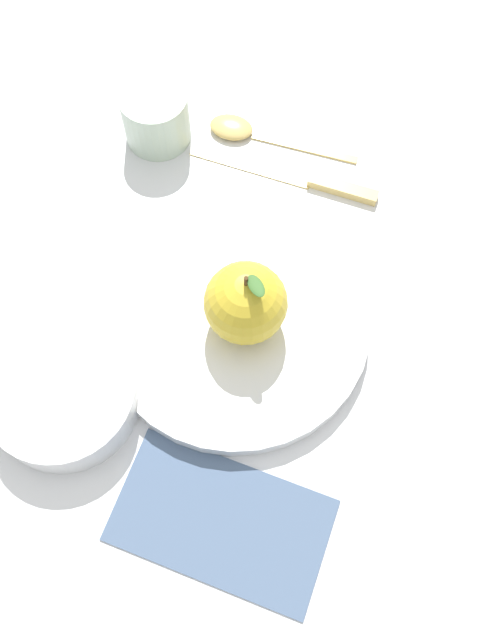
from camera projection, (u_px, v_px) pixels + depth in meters
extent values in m
plane|color=silver|center=(254.00, 303.00, 0.65)|extent=(2.40, 2.40, 0.00)
cylinder|color=white|center=(240.00, 324.00, 0.63)|extent=(0.25, 0.25, 0.02)
torus|color=white|center=(240.00, 322.00, 0.63)|extent=(0.25, 0.25, 0.01)
sphere|color=gold|center=(246.00, 303.00, 0.59)|extent=(0.08, 0.08, 0.08)
cylinder|color=#4C3319|center=(246.00, 282.00, 0.55)|extent=(0.00, 0.00, 0.01)
ellipsoid|color=#386628|center=(256.00, 286.00, 0.54)|extent=(0.03, 0.02, 0.01)
cylinder|color=white|center=(64.00, 395.00, 0.59)|extent=(0.13, 0.13, 0.04)
torus|color=white|center=(59.00, 389.00, 0.58)|extent=(0.13, 0.13, 0.01)
cylinder|color=#BBBBBD|center=(60.00, 390.00, 0.58)|extent=(0.11, 0.11, 0.01)
cylinder|color=#B2C6B2|center=(156.00, 117.00, 0.71)|extent=(0.07, 0.07, 0.06)
torus|color=#B2C6B2|center=(153.00, 99.00, 0.68)|extent=(0.07, 0.07, 0.01)
cylinder|color=gray|center=(153.00, 99.00, 0.68)|extent=(0.06, 0.06, 0.01)
cube|color=#D8B766|center=(251.00, 165.00, 0.72)|extent=(0.13, 0.06, 0.00)
cube|color=#D8B766|center=(345.00, 190.00, 0.70)|extent=(0.08, 0.03, 0.01)
ellipsoid|color=#D8B766|center=(231.00, 127.00, 0.73)|extent=(0.06, 0.05, 0.01)
cube|color=#D8B766|center=(304.00, 147.00, 0.72)|extent=(0.11, 0.05, 0.01)
cube|color=slate|center=(221.00, 520.00, 0.57)|extent=(0.20, 0.15, 0.00)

